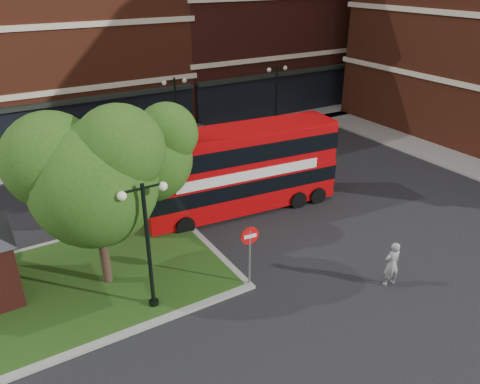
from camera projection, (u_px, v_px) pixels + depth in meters
ground at (279, 265)px, 19.64m from camera, size 120.00×120.00×0.00m
pavement_far at (140, 148)px, 32.32m from camera, size 44.00×3.00×0.12m
pavement_side at (478, 169)px, 28.88m from camera, size 3.00×28.00×0.12m
terrace_far_right at (253, 9)px, 41.21m from camera, size 18.00×12.00×16.00m
traffic_island at (67, 287)px, 18.18m from camera, size 12.60×7.60×0.15m
tree_island_west at (89, 172)px, 16.46m from camera, size 5.40×4.71×7.21m
tree_island_east at (146, 150)px, 20.03m from camera, size 4.46×3.90×6.29m
lamp_island at (148, 242)px, 16.00m from camera, size 1.72×0.36×5.00m
lamp_far_left at (176, 111)px, 30.52m from camera, size 1.72×0.36×5.00m
lamp_far_right at (276, 96)px, 34.26m from camera, size 1.72×0.36×5.00m
bus at (240, 164)px, 23.17m from camera, size 10.17×3.24×3.82m
woman at (392, 264)px, 18.07m from camera, size 0.76×0.56×1.90m
car_silver at (110, 154)px, 29.26m from camera, size 4.70×2.35×1.54m
car_white at (182, 133)px, 33.05m from camera, size 4.54×1.92×1.46m
no_entry_sign at (250, 245)px, 17.60m from camera, size 0.73×0.14×2.63m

